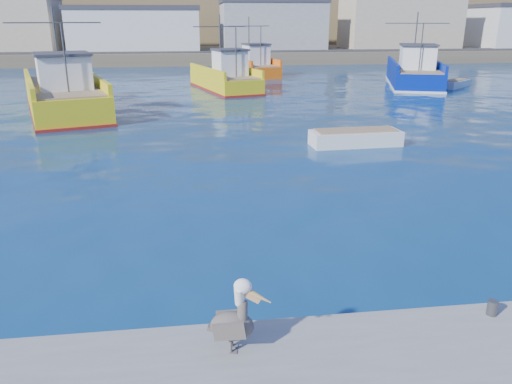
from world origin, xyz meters
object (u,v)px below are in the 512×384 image
Objects in this scene: skiff_far at (455,84)px; skiff_mid at (355,139)px; boat_orange at (253,66)px; pelican at (234,320)px; trawler_yellow_b at (225,79)px; trawler_blue at (414,73)px; trawler_yellow_a at (65,95)px.

skiff_mid is at bearing -128.43° from skiff_far.
boat_orange reaches higher than skiff_far.
pelican is (-6.37, -48.73, 0.02)m from boat_orange.
boat_orange reaches higher than pelican.
trawler_blue is (17.79, 1.06, 0.10)m from trawler_yellow_b.
trawler_blue is 9.28× the size of pelican.
trawler_yellow_a is 10.11× the size of pelican.
trawler_yellow_b is at bearing -108.42° from boat_orange.
trawler_blue reaches higher than skiff_mid.
pelican is at bearing -97.45° from boat_orange.
trawler_yellow_b is 20.94m from skiff_far.
trawler_yellow_a reaches higher than boat_orange.
trawler_yellow_b is at bearing 102.98° from skiff_mid.
pelican reaches higher than skiff_far.
skiff_mid is (1.04, -32.71, -0.76)m from boat_orange.
skiff_far is (3.11, -2.04, -0.81)m from trawler_blue.
skiff_mid is 3.25× the size of pelican.
trawler_blue is 2.85× the size of skiff_mid.
trawler_yellow_a is 28.81m from pelican.
skiff_far is at bearing 51.57° from skiff_mid.
trawler_yellow_a reaches higher than pelican.
trawler_blue is 3.34× the size of skiff_far.
pelican is (-20.32, -38.26, 0.01)m from trawler_blue.
boat_orange is 21.17m from skiff_far.
trawler_yellow_a reaches higher than trawler_yellow_b.
trawler_yellow_b is 2.79× the size of skiff_far.
trawler_yellow_a is 1.45× the size of boat_orange.
skiff_far is at bearing 57.09° from pelican.
pelican is at bearing -114.83° from skiff_mid.
trawler_yellow_a is 1.09× the size of trawler_blue.
trawler_blue is 1.33× the size of boat_orange.
trawler_yellow_a is 3.11× the size of skiff_mid.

